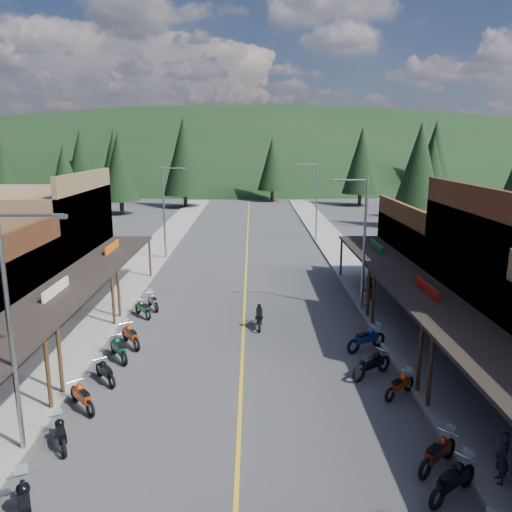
{
  "coord_description": "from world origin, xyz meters",
  "views": [
    {
      "loc": [
        0.47,
        -20.73,
        9.99
      ],
      "look_at": [
        0.73,
        9.98,
        3.0
      ],
      "focal_mm": 35.0,
      "sensor_mm": 36.0,
      "label": 1
    }
  ],
  "objects_px": {
    "shop_west_3": "(34,244)",
    "pine_9": "(432,171)",
    "pine_5": "(435,154)",
    "streetlight_3": "(315,198)",
    "bike_west_6": "(82,395)",
    "pine_3": "(272,164)",
    "pine_0": "(3,165)",
    "pine_8": "(65,177)",
    "pine_11": "(419,167)",
    "bike_west_5": "(61,432)",
    "bike_east_5": "(438,451)",
    "bike_west_7": "(105,371)",
    "shop_east_3": "(452,258)",
    "pedestrian_east_b": "(368,291)",
    "bike_west_9": "(131,334)",
    "bike_west_8": "(118,347)",
    "pine_10": "(119,166)",
    "bike_east_4": "(453,479)",
    "bike_east_7": "(372,363)",
    "pedestrian_east_a": "(502,457)",
    "bike_east_8": "(366,338)",
    "streetlight_2": "(362,239)",
    "rider_on_bike": "(259,318)",
    "pine_1": "(115,158)",
    "streetlight_1": "(166,209)",
    "streetlight_0": "(14,325)",
    "pine_2": "(184,156)",
    "bike_west_11": "(153,300)",
    "bike_east_6": "(400,384)",
    "pine_4": "(361,160)",
    "bike_west_4": "(24,503)",
    "pine_7": "(81,158)",
    "bike_west_10": "(143,308)"
  },
  "relations": [
    {
      "from": "shop_west_3",
      "to": "streetlight_0",
      "type": "bearing_deg",
      "value": -68.45
    },
    {
      "from": "streetlight_2",
      "to": "bike_east_4",
      "type": "distance_m",
      "value": 16.76
    },
    {
      "from": "pine_5",
      "to": "pedestrian_east_b",
      "type": "bearing_deg",
      "value": -112.6
    },
    {
      "from": "streetlight_3",
      "to": "bike_west_7",
      "type": "height_order",
      "value": "streetlight_3"
    },
    {
      "from": "bike_west_5",
      "to": "pedestrian_east_b",
      "type": "height_order",
      "value": "pedestrian_east_b"
    },
    {
      "from": "pine_11",
      "to": "bike_west_5",
      "type": "xyz_separation_m",
      "value": [
        -25.94,
        -43.71,
        -6.65
      ]
    },
    {
      "from": "pine_8",
      "to": "bike_west_10",
      "type": "bearing_deg",
      "value": -63.97
    },
    {
      "from": "pedestrian_east_b",
      "to": "pine_7",
      "type": "bearing_deg",
      "value": -74.29
    },
    {
      "from": "pine_2",
      "to": "bike_west_4",
      "type": "relative_size",
      "value": 6.15
    },
    {
      "from": "pine_2",
      "to": "pine_3",
      "type": "relative_size",
      "value": 1.27
    },
    {
      "from": "streetlight_0",
      "to": "bike_east_7",
      "type": "bearing_deg",
      "value": 22.85
    },
    {
      "from": "pine_3",
      "to": "bike_east_4",
      "type": "distance_m",
      "value": 74.56
    },
    {
      "from": "bike_east_4",
      "to": "pine_11",
      "type": "bearing_deg",
      "value": 126.14
    },
    {
      "from": "streetlight_1",
      "to": "bike_west_11",
      "type": "xyz_separation_m",
      "value": [
        1.35,
        -13.5,
        -3.9
      ]
    },
    {
      "from": "streetlight_0",
      "to": "pine_5",
      "type": "distance_m",
      "value": 88.17
    },
    {
      "from": "streetlight_1",
      "to": "bike_west_8",
      "type": "bearing_deg",
      "value": -86.85
    },
    {
      "from": "bike_west_6",
      "to": "bike_east_5",
      "type": "relative_size",
      "value": 0.97
    },
    {
      "from": "shop_east_3",
      "to": "pine_10",
      "type": "xyz_separation_m",
      "value": [
        -31.75,
        38.7,
        4.25
      ]
    },
    {
      "from": "bike_west_7",
      "to": "bike_west_8",
      "type": "height_order",
      "value": "bike_west_8"
    },
    {
      "from": "pine_3",
      "to": "pine_0",
      "type": "bearing_deg",
      "value": -174.81
    },
    {
      "from": "bike_west_9",
      "to": "bike_east_6",
      "type": "xyz_separation_m",
      "value": [
        12.02,
        -5.19,
        -0.09
      ]
    },
    {
      "from": "shop_west_3",
      "to": "bike_west_7",
      "type": "relative_size",
      "value": 5.76
    },
    {
      "from": "bike_east_5",
      "to": "streetlight_3",
      "type": "bearing_deg",
      "value": 136.88
    },
    {
      "from": "streetlight_3",
      "to": "bike_west_4",
      "type": "bearing_deg",
      "value": -107.73
    },
    {
      "from": "pine_4",
      "to": "pedestrian_east_b",
      "type": "relative_size",
      "value": 6.91
    },
    {
      "from": "pine_1",
      "to": "bike_west_7",
      "type": "relative_size",
      "value": 6.6
    },
    {
      "from": "streetlight_2",
      "to": "pine_5",
      "type": "xyz_separation_m",
      "value": [
        27.05,
        64.0,
        3.53
      ]
    },
    {
      "from": "bike_west_5",
      "to": "bike_east_8",
      "type": "bearing_deg",
      "value": 5.88
    },
    {
      "from": "shop_west_3",
      "to": "pine_1",
      "type": "height_order",
      "value": "pine_1"
    },
    {
      "from": "pine_5",
      "to": "streetlight_3",
      "type": "bearing_deg",
      "value": -122.78
    },
    {
      "from": "shop_east_3",
      "to": "bike_east_5",
      "type": "relative_size",
      "value": 5.15
    },
    {
      "from": "streetlight_3",
      "to": "pine_3",
      "type": "height_order",
      "value": "pine_3"
    },
    {
      "from": "pine_11",
      "to": "bike_east_4",
      "type": "xyz_separation_m",
      "value": [
        -13.78,
        -46.3,
        -6.57
      ]
    },
    {
      "from": "bike_east_5",
      "to": "bike_west_7",
      "type": "bearing_deg",
      "value": -158.04
    },
    {
      "from": "pine_8",
      "to": "bike_west_8",
      "type": "height_order",
      "value": "pine_8"
    },
    {
      "from": "rider_on_bike",
      "to": "pine_3",
      "type": "bearing_deg",
      "value": 86.13
    },
    {
      "from": "streetlight_3",
      "to": "rider_on_bike",
      "type": "xyz_separation_m",
      "value": [
        -6.09,
        -24.73,
        -3.88
      ]
    },
    {
      "from": "pedestrian_east_a",
      "to": "bike_west_11",
      "type": "bearing_deg",
      "value": -130.68
    },
    {
      "from": "bike_east_4",
      "to": "pedestrian_east_a",
      "type": "xyz_separation_m",
      "value": [
        1.6,
        0.48,
        0.34
      ]
    },
    {
      "from": "streetlight_0",
      "to": "bike_east_5",
      "type": "height_order",
      "value": "streetlight_0"
    },
    {
      "from": "bike_west_5",
      "to": "pine_1",
      "type": "bearing_deg",
      "value": 76.1
    },
    {
      "from": "bike_west_5",
      "to": "pedestrian_east_a",
      "type": "bearing_deg",
      "value": -36.02
    },
    {
      "from": "pine_11",
      "to": "bike_west_9",
      "type": "distance_m",
      "value": 44.04
    },
    {
      "from": "streetlight_3",
      "to": "bike_west_5",
      "type": "distance_m",
      "value": 38.17
    },
    {
      "from": "pine_11",
      "to": "pedestrian_east_a",
      "type": "height_order",
      "value": "pine_11"
    },
    {
      "from": "pine_8",
      "to": "bike_west_6",
      "type": "height_order",
      "value": "pine_8"
    },
    {
      "from": "bike_west_9",
      "to": "bike_west_11",
      "type": "distance_m",
      "value": 5.72
    },
    {
      "from": "pine_9",
      "to": "bike_west_6",
      "type": "xyz_separation_m",
      "value": [
        -30.03,
        -48.33,
        -5.79
      ]
    },
    {
      "from": "shop_west_3",
      "to": "pine_9",
      "type": "distance_m",
      "value": 50.71
    },
    {
      "from": "pine_11",
      "to": "bike_east_7",
      "type": "height_order",
      "value": "pine_11"
    }
  ]
}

